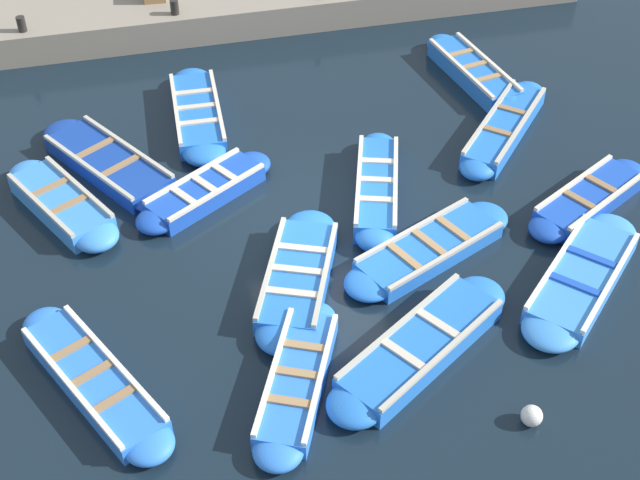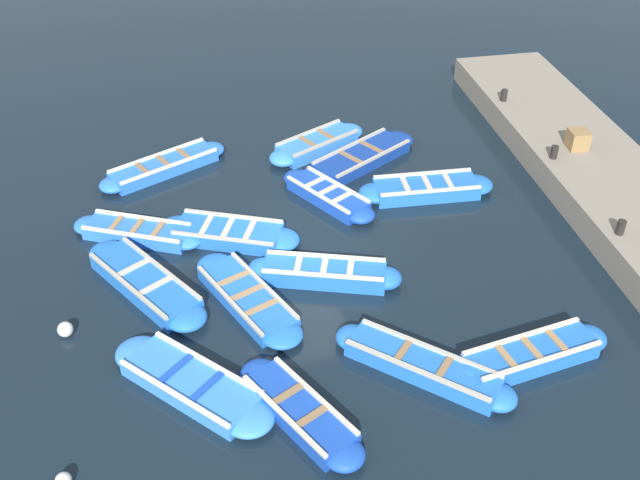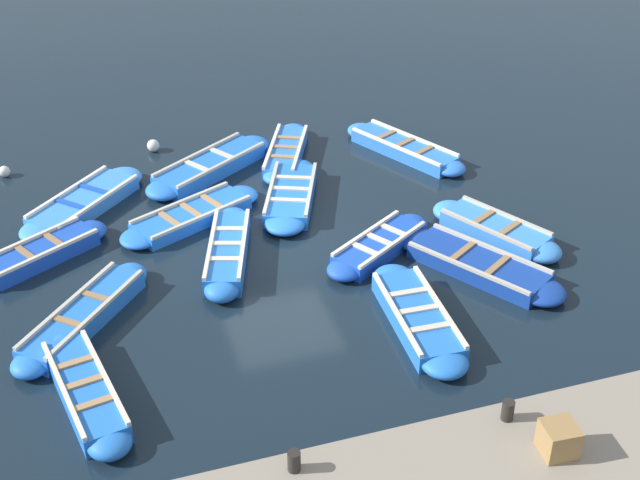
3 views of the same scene
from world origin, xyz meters
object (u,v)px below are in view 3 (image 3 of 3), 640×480
at_px(wooden_crate, 559,439).
at_px(boat_inner_gap, 404,148).
at_px(bollard_mid_north, 508,410).
at_px(boat_drifting, 84,203).
at_px(boat_alongside, 210,166).
at_px(boat_far_corner, 479,265).
at_px(buoy_white_drifting, 5,277).
at_px(boat_centre, 41,253).
at_px(boat_end_of_row, 83,316).
at_px(boat_mid_row, 495,230).
at_px(boat_stern_in, 379,246).
at_px(boat_broadside, 418,317).
at_px(boat_near_quay, 228,252).
at_px(boat_bow_out, 86,391).
at_px(boat_tucked, 291,195).
at_px(buoy_orange_near, 4,171).
at_px(boat_outer_left, 192,216).
at_px(boat_outer_right, 286,153).
at_px(bollard_mid_south, 294,461).
at_px(buoy_yellow_far, 153,146).

bearing_deg(wooden_crate, boat_inner_gap, -10.72).
xyz_separation_m(bollard_mid_north, wooden_crate, (-0.86, -0.39, 0.08)).
xyz_separation_m(boat_drifting, boat_alongside, (0.86, -3.19, 0.02)).
relative_size(boat_far_corner, buoy_white_drifting, 11.61).
bearing_deg(boat_centre, boat_end_of_row, -165.42).
distance_m(boat_mid_row, buoy_white_drifting, 10.54).
distance_m(boat_stern_in, buoy_white_drifting, 7.86).
distance_m(boat_end_of_row, boat_inner_gap, 9.88).
distance_m(boat_broadside, boat_alongside, 7.75).
height_order(boat_near_quay, buoy_white_drifting, boat_near_quay).
relative_size(boat_bow_out, bollard_mid_north, 10.32).
height_order(boat_far_corner, wooden_crate, wooden_crate).
bearing_deg(boat_far_corner, boat_stern_in, 52.79).
relative_size(boat_inner_gap, boat_bow_out, 1.03).
xyz_separation_m(boat_tucked, buoy_orange_near, (3.38, 6.48, -0.03)).
bearing_deg(boat_far_corner, boat_centre, 69.55).
relative_size(boat_broadside, boat_far_corner, 0.96).
xyz_separation_m(boat_drifting, boat_centre, (-1.91, 1.07, 0.01)).
height_order(boat_mid_row, boat_stern_in, boat_mid_row).
bearing_deg(boat_outer_left, boat_mid_row, -113.57).
bearing_deg(boat_stern_in, boat_drifting, 57.03).
xyz_separation_m(boat_outer_right, boat_bow_out, (-7.68, 5.78, 0.03)).
height_order(wooden_crate, buoy_orange_near, wooden_crate).
relative_size(boat_stern_in, boat_centre, 0.96).
height_order(boat_outer_right, buoy_orange_near, boat_outer_right).
bearing_deg(boat_mid_row, boat_inner_gap, 4.92).
bearing_deg(boat_alongside, bollard_mid_south, 175.03).
height_order(boat_outer_right, wooden_crate, wooden_crate).
height_order(boat_bow_out, boat_broadside, boat_bow_out).
bearing_deg(boat_broadside, buoy_yellow_far, 22.58).
xyz_separation_m(wooden_crate, buoy_orange_near, (13.05, 7.88, -0.86)).
bearing_deg(boat_mid_row, bollard_mid_south, 132.70).
height_order(boat_inner_gap, buoy_yellow_far, boat_inner_gap).
bearing_deg(wooden_crate, boat_stern_in, 1.59).
xyz_separation_m(boat_inner_gap, bollard_mid_north, (-10.27, 2.49, 0.75)).
xyz_separation_m(boat_outer_right, boat_near_quay, (-4.16, 2.47, 0.04)).
xyz_separation_m(boat_outer_right, bollard_mid_south, (-10.98, 2.97, 0.75)).
bearing_deg(boat_bow_out, boat_near_quay, -43.21).
height_order(boat_outer_left, buoy_white_drifting, boat_outer_left).
xyz_separation_m(boat_broadside, boat_alongside, (7.32, 2.55, -0.00)).
relative_size(boat_inner_gap, boat_far_corner, 0.97).
xyz_separation_m(boat_inner_gap, buoy_orange_near, (1.92, 9.99, -0.03)).
height_order(bollard_mid_south, buoy_yellow_far, bollard_mid_south).
bearing_deg(boat_stern_in, boat_end_of_row, 95.56).
bearing_deg(bollard_mid_north, boat_mid_row, -26.06).
distance_m(boat_outer_left, boat_alongside, 2.35).
bearing_deg(boat_stern_in, boat_centre, 74.52).
xyz_separation_m(boat_mid_row, boat_near_quay, (0.95, 5.87, 0.01)).
relative_size(boat_end_of_row, boat_tucked, 0.91).
bearing_deg(boat_alongside, buoy_orange_near, 74.39).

